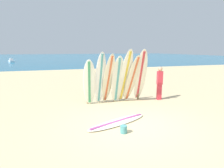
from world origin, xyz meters
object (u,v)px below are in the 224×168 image
surfboard_lying_on_sand (118,122)px  beachgoer_standing (160,82)px  surfboard_leaning_left (100,78)px  surfboard_leaning_right (132,79)px  surfboard_leaning_far_right (140,76)px  small_boat_offshore (11,61)px  surfboard_leaning_center_right (125,77)px  surfboard_leaning_center_left (108,79)px  surfboard_leaning_center (117,80)px  sand_bucket (124,129)px  surfboard_rack (114,88)px  surfboard_leaning_far_left (89,83)px

surfboard_lying_on_sand → beachgoer_standing: beachgoer_standing is taller
surfboard_leaning_left → surfboard_leaning_right: (1.44, -0.16, -0.07)m
surfboard_leaning_left → surfboard_leaning_far_right: size_ratio=0.96×
surfboard_leaning_left → small_boat_offshore: 34.44m
surfboard_leaning_center_right → surfboard_lying_on_sand: (-1.07, -2.11, -1.21)m
surfboard_leaning_center_left → surfboard_leaning_center: bearing=-7.7°
surfboard_leaning_far_right → sand_bucket: (-1.92, -2.90, -1.12)m
surfboard_leaning_left → surfboard_rack: bearing=20.6°
surfboard_leaning_left → small_boat_offshore: (-10.00, 32.94, -0.93)m
surfboard_leaning_center_right → surfboard_lying_on_sand: surfboard_leaning_center_right is taller
surfboard_leaning_center_right → small_boat_offshore: surfboard_leaning_center_right is taller
surfboard_lying_on_sand → small_boat_offshore: 36.62m
surfboard_rack → surfboard_leaning_far_right: 1.36m
surfboard_leaning_far_left → beachgoer_standing: surfboard_leaning_far_left is taller
surfboard_leaning_right → surfboard_leaning_far_left: bearing=176.2°
small_boat_offshore → surfboard_leaning_left: bearing=-73.1°
beachgoer_standing → sand_bucket: (-2.99, -2.97, -0.78)m
surfboard_leaning_far_left → sand_bucket: size_ratio=8.96×
surfboard_leaning_left → sand_bucket: (-0.04, -3.05, -1.07)m
surfboard_rack → small_boat_offshore: 34.39m
sand_bucket → surfboard_leaning_center: bearing=74.7°
surfboard_leaning_left → surfboard_leaning_far_right: bearing=-4.4°
surfboard_leaning_center_right → surfboard_lying_on_sand: 2.66m
surfboard_leaning_center → surfboard_leaning_right: bearing=-2.8°
sand_bucket → surfboard_leaning_center_left: bearing=82.6°
surfboard_leaning_center → surfboard_lying_on_sand: 2.50m
sand_bucket → surfboard_leaning_left: bearing=89.2°
surfboard_rack → surfboard_leaning_center: surfboard_leaning_center is taller
surfboard_leaning_right → surfboard_leaning_far_right: size_ratio=0.90×
surfboard_rack → surfboard_leaning_center_left: bearing=-137.7°
surfboard_leaning_center_left → surfboard_leaning_center: (0.41, -0.06, -0.05)m
surfboard_leaning_far_left → beachgoer_standing: 3.45m
surfboard_rack → surfboard_leaning_far_left: bearing=-166.2°
surfboard_leaning_left → surfboard_lying_on_sand: size_ratio=0.98×
surfboard_leaning_center → surfboard_leaning_center_right: bearing=-6.2°
surfboard_lying_on_sand → surfboard_rack: bearing=75.1°
surfboard_rack → surfboard_leaning_center: (0.04, -0.40, 0.44)m
surfboard_rack → surfboard_leaning_center: 0.59m
surfboard_rack → beachgoer_standing: 2.27m
small_boat_offshore → surfboard_leaning_center: bearing=-72.0°
surfboard_rack → surfboard_leaning_center: bearing=-84.3°
surfboard_leaning_far_left → surfboard_leaning_center_right: 1.63m
surfboard_leaning_left → surfboard_leaning_right: size_ratio=1.07×
surfboard_leaning_center_right → sand_bucket: (-1.15, -2.88, -1.13)m
surfboard_lying_on_sand → small_boat_offshore: small_boat_offshore is taller
surfboard_leaning_center_left → beachgoer_standing: bearing=-0.1°
surfboard_leaning_right → surfboard_leaning_far_right: bearing=1.9°
surfboard_leaning_center_left → surfboard_leaning_right: surfboard_leaning_center_left is taller
surfboard_lying_on_sand → surfboard_leaning_left: bearing=91.0°
surfboard_leaning_right → surfboard_lying_on_sand: bearing=-123.5°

